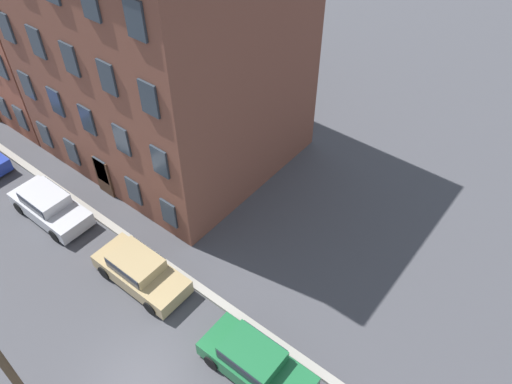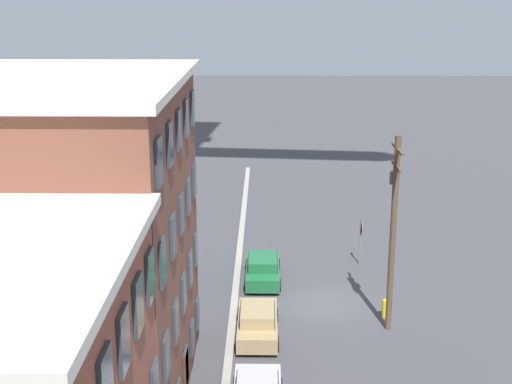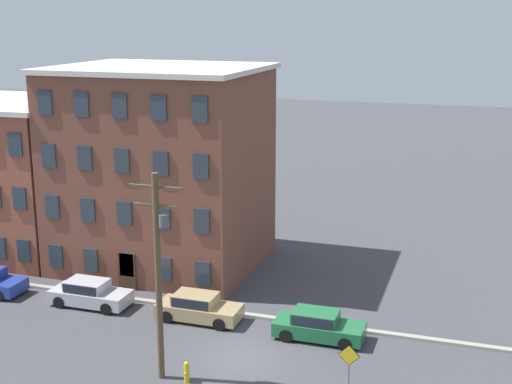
{
  "view_description": "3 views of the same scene",
  "coord_description": "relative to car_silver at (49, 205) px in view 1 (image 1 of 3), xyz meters",
  "views": [
    {
      "loc": [
        8.4,
        -3.85,
        17.84
      ],
      "look_at": [
        1.21,
        5.24,
        6.72
      ],
      "focal_mm": 35.0,
      "sensor_mm": 36.0,
      "label": 1
    },
    {
      "loc": [
        -33.25,
        2.94,
        15.3
      ],
      "look_at": [
        0.31,
        3.41,
        5.77
      ],
      "focal_mm": 50.0,
      "sensor_mm": 36.0,
      "label": 2
    },
    {
      "loc": [
        10.06,
        -28.52,
        15.55
      ],
      "look_at": [
        -0.28,
        2.93,
        7.24
      ],
      "focal_mm": 50.0,
      "sensor_mm": 36.0,
      "label": 3
    }
  ],
  "objects": [
    {
      "name": "apartment_midblock",
      "position": [
        0.87,
        7.78,
        5.51
      ],
      "size": [
        12.31,
        10.52,
        12.49
      ],
      "color": "brown",
      "rests_on": "ground_plane"
    },
    {
      "name": "car_tan",
      "position": [
        6.39,
        0.07,
        0.0
      ],
      "size": [
        4.4,
        1.92,
        1.43
      ],
      "color": "tan",
      "rests_on": "ground_plane"
    },
    {
      "name": "kerb_strip",
      "position": [
        9.97,
        1.28,
        -0.67
      ],
      "size": [
        56.0,
        0.36,
        0.16
      ],
      "primitive_type": "cube",
      "color": "#9E998E",
      "rests_on": "ground_plane"
    },
    {
      "name": "car_green",
      "position": [
        12.84,
        -0.14,
        0.0
      ],
      "size": [
        4.4,
        1.92,
        1.43
      ],
      "color": "#1E6638",
      "rests_on": "ground_plane"
    },
    {
      "name": "car_silver",
      "position": [
        0.0,
        0.0,
        0.0
      ],
      "size": [
        4.4,
        1.92,
        1.43
      ],
      "color": "#B7B7BC",
      "rests_on": "ground_plane"
    },
    {
      "name": "apartment_corner",
      "position": [
        -9.63,
        7.41,
        4.3
      ],
      "size": [
        9.34,
        9.77,
        10.06
      ],
      "color": "brown",
      "rests_on": "ground_plane"
    }
  ]
}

